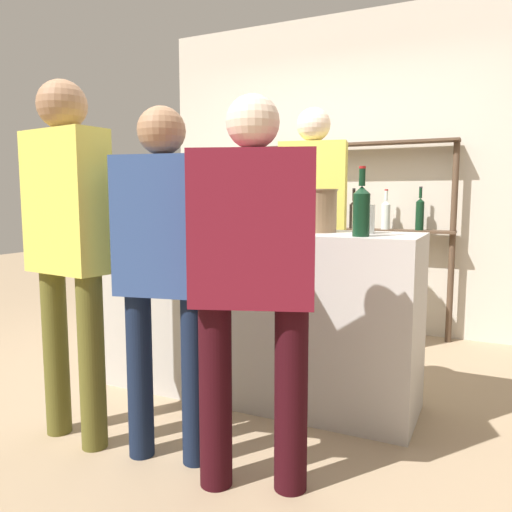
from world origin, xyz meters
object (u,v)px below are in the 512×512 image
counter_bottle_0 (169,207)px  server_behind_counter (312,214)px  wine_glass (176,209)px  customer_center (164,258)px  counter_bottle_2 (361,209)px  customer_left (68,233)px  ice_bucket (316,211)px  cork_jar (363,219)px  customer_right (253,269)px  counter_bottle_1 (197,208)px

counter_bottle_0 → server_behind_counter: server_behind_counter is taller
wine_glass → customer_center: (0.46, -0.76, -0.19)m
counter_bottle_2 → customer_left: customer_left is taller
counter_bottle_2 → customer_left: size_ratio=0.20×
counter_bottle_2 → ice_bucket: (-0.31, 0.22, -0.01)m
cork_jar → ice_bucket: bearing=-179.8°
server_behind_counter → counter_bottle_0: bearing=-57.7°
counter_bottle_0 → ice_bucket: 1.04m
server_behind_counter → counter_bottle_2: bearing=20.4°
counter_bottle_2 → customer_center: 1.00m
counter_bottle_0 → cork_jar: bearing=-2.4°
cork_jar → customer_right: (-0.21, -0.93, -0.16)m
wine_glass → customer_right: size_ratio=0.10×
cork_jar → server_behind_counter: server_behind_counter is taller
customer_right → ice_bucket: bearing=-16.3°
counter_bottle_2 → customer_left: (-1.22, -0.73, -0.11)m
counter_bottle_0 → counter_bottle_2: bearing=-11.4°
ice_bucket → customer_right: customer_right is taller
customer_left → customer_center: (0.52, 0.05, -0.10)m
ice_bucket → counter_bottle_0: bearing=177.0°
counter_bottle_2 → customer_right: size_ratio=0.22×
counter_bottle_0 → customer_left: size_ratio=0.20×
counter_bottle_2 → customer_center: customer_center is taller
ice_bucket → customer_center: 1.00m
counter_bottle_0 → customer_left: (0.12, -1.00, -0.11)m
counter_bottle_0 → ice_bucket: bearing=-3.0°
counter_bottle_0 → counter_bottle_2: counter_bottle_2 is taller
cork_jar → customer_left: (-1.18, -0.94, -0.05)m
customer_left → counter_bottle_2: bearing=-51.1°
counter_bottle_1 → customer_left: bearing=-97.5°
server_behind_counter → customer_right: size_ratio=1.15×
customer_right → customer_center: (-0.45, 0.03, 0.01)m
customer_right → customer_center: 0.45m
wine_glass → customer_center: 0.91m
counter_bottle_0 → counter_bottle_1: bearing=-11.7°
counter_bottle_0 → wine_glass: counter_bottle_0 is taller
counter_bottle_2 → server_behind_counter: 1.14m
customer_right → counter_bottle_0: bearing=28.4°
counter_bottle_0 → customer_right: (1.09, -0.98, -0.22)m
wine_glass → customer_center: size_ratio=0.10×
counter_bottle_1 → cork_jar: bearing=-0.2°
counter_bottle_1 → cork_jar: 1.06m
server_behind_counter → customer_right: server_behind_counter is taller
counter_bottle_1 → customer_right: 1.28m
counter_bottle_1 → customer_left: size_ratio=0.19×
cork_jar → server_behind_counter: 0.94m
server_behind_counter → customer_center: size_ratio=1.15×
customer_left → customer_center: customer_left is taller
counter_bottle_2 → cork_jar: 0.23m
customer_center → counter_bottle_1: bearing=12.2°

